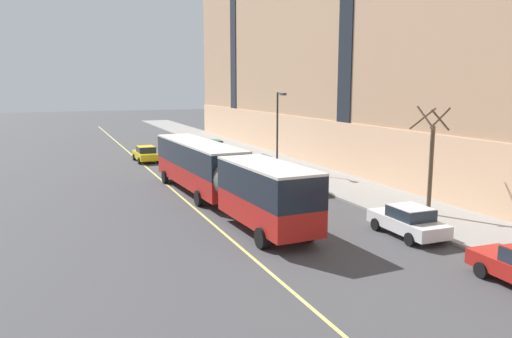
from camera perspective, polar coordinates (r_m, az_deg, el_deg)
The scene contains 11 objects.
ground_plane at distance 25.88m, azimuth 2.49°, elevation -7.30°, with size 260.00×260.00×0.00m, color #424244.
sidewalk at distance 33.26m, azimuth 15.60°, elevation -3.70°, with size 5.53×160.00×0.15m, color gray.
city_bus at distance 31.31m, azimuth -4.22°, elevation -0.40°, with size 3.77×20.89×3.61m.
parked_car_navy_0 at distance 42.89m, azimuth 0.17°, elevation 0.56°, with size 2.04×4.33×1.56m.
parked_car_silver_1 at distance 35.64m, azimuth 4.98°, elevation -1.34°, with size 2.09×4.30×1.56m.
parked_car_green_2 at distance 54.83m, azimuth -4.95°, elevation 2.51°, with size 2.13×4.79×1.56m.
parked_car_white_5 at distance 26.25m, azimuth 16.98°, elevation -5.70°, with size 2.07×4.46×1.56m.
taxi_cab at distance 50.51m, azimuth -12.49°, elevation 1.71°, with size 2.10×4.49×1.56m.
street_tree_mid_block at distance 30.00m, azimuth 19.35°, elevation 1.07°, with size 1.82×1.72×6.21m.
street_lamp at distance 42.76m, azimuth 2.59°, elevation 5.27°, with size 0.36×1.48×6.75m.
lane_centerline at distance 27.68m, azimuth -5.04°, elevation -6.19°, with size 0.16×140.00×0.01m, color #E0D66B.
Camera 1 is at (-10.38, -22.48, 7.52)m, focal length 35.00 mm.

